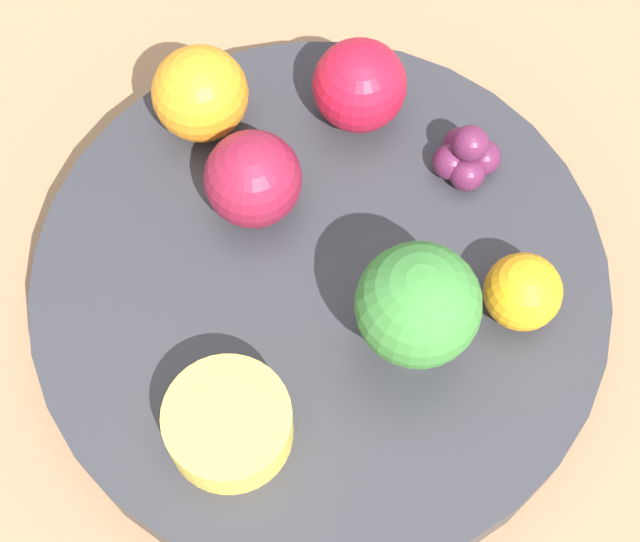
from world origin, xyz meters
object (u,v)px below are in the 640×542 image
Objects in this scene: apple_green at (253,179)px; orange_back at (523,292)px; broccoli at (418,307)px; orange_front at (200,94)px; grape_cluster at (466,156)px; small_cup at (228,424)px; apple_red at (359,85)px; bowl at (320,293)px.

orange_back is at bearing 151.27° from apple_green.
broccoli reaches higher than orange_back.
orange_front reaches higher than grape_cluster.
grape_cluster is 0.61× the size of small_cup.
apple_green and orange_front have the same top height.
apple_red is 0.06m from grape_cluster.
grape_cluster is at bearing -112.54° from broccoli.
apple_green is 0.13m from orange_back.
broccoli reaches higher than bowl.
small_cup is (0.04, 0.07, 0.03)m from bowl.
broccoli is 0.15m from orange_front.
small_cup is at bearing 66.05° from apple_red.
apple_red is 1.00× the size of apple_green.
apple_green is 0.83× the size of small_cup.
orange_front is 1.40× the size of grape_cluster.
orange_front is 0.18m from orange_back.
bowl is at bearing 118.75° from orange_front.
broccoli reaches higher than apple_green.
apple_red and apple_green have the same top height.
apple_red is at bearing 179.14° from orange_front.
broccoli is 0.10m from grape_cluster.
bowl is 8.12× the size of grape_cluster.
grape_cluster is (-0.07, -0.05, 0.03)m from bowl.
apple_red and orange_front have the same top height.
apple_red reaches higher than grape_cluster.
grape_cluster is (-0.10, -0.01, -0.01)m from apple_green.
broccoli is at bearing -156.26° from small_cup.
broccoli is 0.09m from small_cup.
apple_green is at bearing -28.73° from orange_back.
orange_back is at bearing 100.84° from grape_cluster.
apple_green is at bearing 6.00° from grape_cluster.
apple_red is at bearing -113.95° from small_cup.
broccoli reaches higher than grape_cluster.
apple_red reaches higher than orange_back.
bowl is at bearing -122.77° from small_cup.
grape_cluster is at bearing -174.00° from apple_green.
grape_cluster is 0.17m from small_cup.
bowl is 0.10m from orange_back.
apple_red is at bearing -138.68° from apple_green.
orange_front is at bearing -88.03° from small_cup.
broccoli is at bearing 95.69° from apple_red.
apple_green is (0.05, 0.05, 0.00)m from apple_red.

